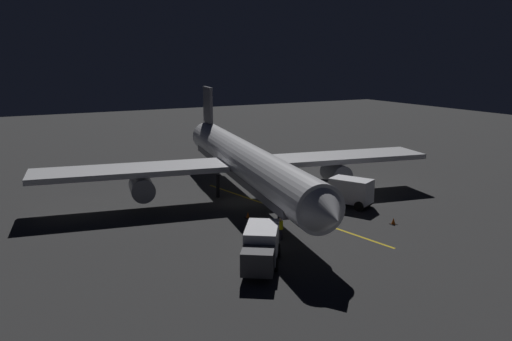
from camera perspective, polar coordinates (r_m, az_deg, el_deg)
The scene contains 9 objects.
ground_plane at distance 50.13m, azimuth -1.09°, elevation -3.60°, with size 180.00×180.00×0.20m, color #323232.
apron_guide_stripe at distance 47.61m, azimuth 3.08°, elevation -4.34°, with size 0.24×24.22×0.01m, color gold.
airliner at distance 49.81m, azimuth -1.31°, elevation 0.89°, with size 38.55×39.38×10.00m.
baggage_truck at distance 35.05m, azimuth 0.54°, elevation -8.32°, with size 4.80×5.70×2.54m.
catering_truck at distance 49.55m, azimuth 9.61°, elevation -2.28°, with size 4.36×5.80×2.61m.
ground_crew_worker at distance 39.98m, azimuth 2.65°, elevation -6.29°, with size 0.40×0.40×1.74m.
traffic_cone_near_left at distance 45.37m, azimuth -0.88°, elevation -4.85°, with size 0.50×0.50×0.55m.
traffic_cone_near_right at distance 45.99m, azimuth 8.66°, elevation -4.75°, with size 0.50×0.50×0.55m.
traffic_cone_under_wing at distance 45.17m, azimuth 14.60°, elevation -5.33°, with size 0.50×0.50×0.55m.
Camera 1 is at (22.01, 42.91, 13.60)m, focal length 37.08 mm.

